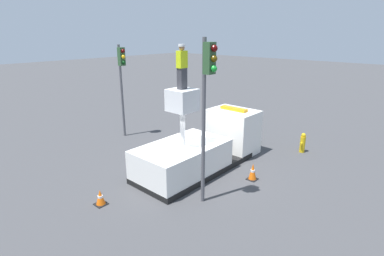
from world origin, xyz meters
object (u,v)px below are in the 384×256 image
at_px(traffic_light_pole, 207,92).
at_px(traffic_light_across, 122,73).
at_px(traffic_cone_rear, 100,198).
at_px(fire_hydrant, 303,143).
at_px(bucket_truck, 203,148).
at_px(traffic_cone_curbside, 253,172).
at_px(worker, 182,67).

relative_size(traffic_light_pole, traffic_light_across, 1.09).
bearing_deg(traffic_cone_rear, fire_hydrant, -19.23).
relative_size(bucket_truck, fire_hydrant, 6.46).
bearing_deg(traffic_cone_curbside, worker, 124.50).
bearing_deg(traffic_light_pole, worker, 64.09).
height_order(traffic_light_pole, traffic_cone_curbside, traffic_light_pole).
height_order(worker, fire_hydrant, worker).
bearing_deg(traffic_light_pole, bucket_truck, 41.59).
bearing_deg(bucket_truck, traffic_light_pole, -138.41).
xyz_separation_m(worker, traffic_cone_curbside, (1.70, -2.48, -4.36)).
relative_size(traffic_light_pole, traffic_cone_rear, 9.99).
bearing_deg(traffic_light_across, worker, -103.75).
distance_m(worker, traffic_cone_curbside, 5.30).
bearing_deg(traffic_light_pole, traffic_light_across, 72.99).
bearing_deg(traffic_cone_curbside, bucket_truck, 97.94).
bearing_deg(worker, traffic_cone_curbside, -55.50).
distance_m(bucket_truck, worker, 4.07).
bearing_deg(bucket_truck, fire_hydrant, -30.42).
xyz_separation_m(traffic_light_pole, fire_hydrant, (7.16, -0.69, -3.62)).
height_order(traffic_light_across, fire_hydrant, traffic_light_across).
xyz_separation_m(bucket_truck, traffic_light_pole, (-2.38, -2.12, 3.26)).
relative_size(traffic_cone_rear, traffic_cone_curbside, 0.79).
height_order(traffic_light_pole, traffic_light_across, traffic_light_pole).
distance_m(bucket_truck, traffic_light_pole, 4.56).
relative_size(bucket_truck, traffic_light_pole, 1.16).
relative_size(bucket_truck, traffic_light_across, 1.26).
relative_size(fire_hydrant, traffic_cone_rear, 1.79).
xyz_separation_m(bucket_truck, traffic_light_across, (0.16, 6.20, 2.92)).
bearing_deg(fire_hydrant, traffic_light_pole, 174.51).
height_order(traffic_light_across, traffic_cone_rear, traffic_light_across).
height_order(worker, traffic_cone_curbside, worker).
xyz_separation_m(worker, traffic_light_across, (1.52, 6.20, -0.91)).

